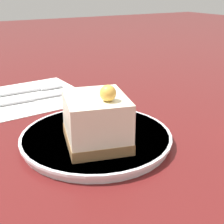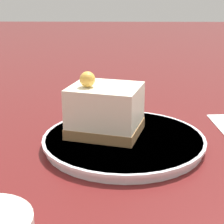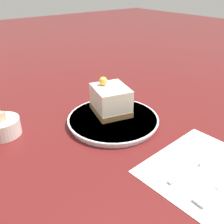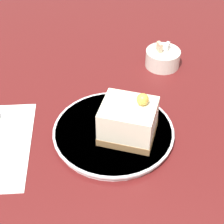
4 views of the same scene
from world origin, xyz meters
name	(u,v)px [view 3 (image 3 of 4)]	position (x,y,z in m)	size (l,w,h in m)	color
ground_plane	(97,122)	(0.00, 0.00, 0.00)	(4.00, 4.00, 0.00)	#5B1919
plate	(113,120)	(-0.03, -0.03, 0.01)	(0.23, 0.23, 0.01)	white
cake_slice	(109,99)	(0.01, -0.05, 0.05)	(0.12, 0.11, 0.09)	olive
napkin	(211,173)	(-0.29, -0.06, 0.00)	(0.23, 0.24, 0.00)	white
fork	(222,184)	(-0.32, -0.05, 0.01)	(0.02, 0.18, 0.00)	#B2B2B7
knife	(202,160)	(-0.26, -0.08, 0.01)	(0.01, 0.17, 0.00)	#B2B2B7
sugar_bowl	(3,127)	(0.09, 0.21, 0.02)	(0.08, 0.08, 0.06)	silver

